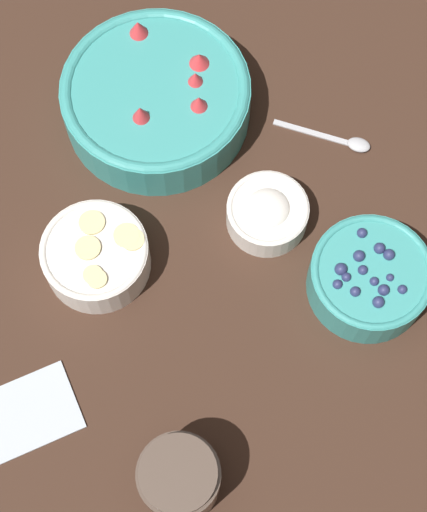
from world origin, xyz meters
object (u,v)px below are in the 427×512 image
jar_chocolate (180,478)px  bowl_bananas (96,255)px  bowl_blueberries (370,277)px  bowl_cream (267,212)px  bowl_strawberries (156,98)px

jar_chocolate → bowl_bananas: bearing=-108.4°
bowl_blueberries → bowl_bananas: 0.35m
bowl_bananas → bowl_blueberries: bearing=134.7°
bowl_cream → bowl_bananas: bearing=-24.2°
bowl_blueberries → jar_chocolate: jar_chocolate is taller
bowl_bananas → jar_chocolate: bearing=71.6°
bowl_strawberries → bowl_bananas: 0.24m
bowl_blueberries → jar_chocolate: (0.34, 0.04, 0.01)m
bowl_blueberries → bowl_bananas: bowl_blueberries is taller
bowl_strawberries → bowl_cream: 0.22m
bowl_strawberries → jar_chocolate: bearing=54.2°
bowl_bananas → bowl_cream: size_ratio=1.27×
bowl_cream → jar_chocolate: 0.36m
bowl_strawberries → bowl_blueberries: bowl_strawberries is taller
bowl_bananas → jar_chocolate: size_ratio=1.44×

